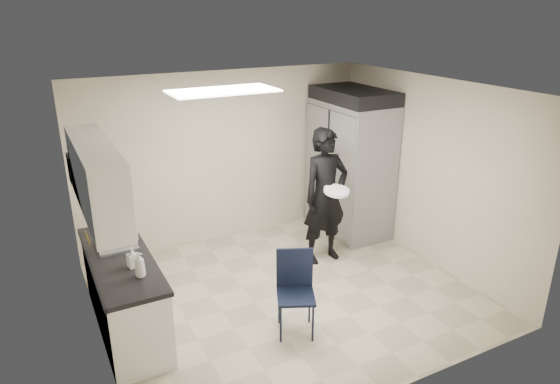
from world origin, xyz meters
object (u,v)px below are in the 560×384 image
lower_counter (124,295)px  commercial_fridge (350,168)px  folding_chair (296,296)px  man_tuxedo (325,196)px

lower_counter → commercial_fridge: bearing=15.9°
lower_counter → commercial_fridge: 3.98m
folding_chair → man_tuxedo: size_ratio=0.48×
lower_counter → man_tuxedo: bearing=7.6°
man_tuxedo → lower_counter: bearing=-175.2°
lower_counter → man_tuxedo: size_ratio=0.98×
lower_counter → folding_chair: 1.92m
lower_counter → folding_chair: folding_chair is taller
commercial_fridge → folding_chair: size_ratio=2.27×
folding_chair → man_tuxedo: bearing=72.3°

